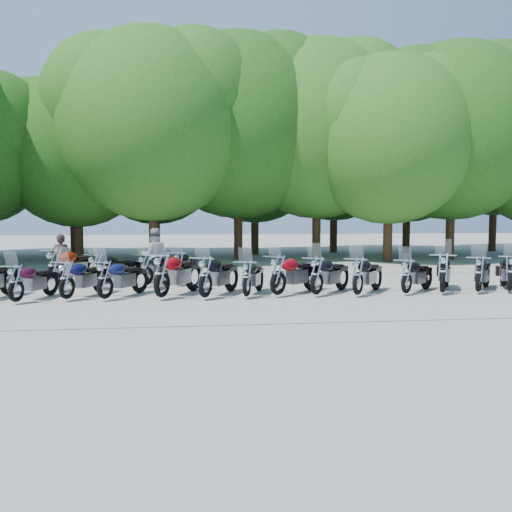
{
  "coord_description": "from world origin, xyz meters",
  "views": [
    {
      "loc": [
        -1.96,
        -14.23,
        2.37
      ],
      "look_at": [
        0.0,
        1.5,
        1.1
      ],
      "focal_mm": 38.0,
      "sensor_mm": 36.0,
      "label": 1
    }
  ],
  "objects": [
    {
      "name": "motorcycle_2",
      "position": [
        -5.21,
        0.66,
        0.62
      ],
      "size": [
        1.52,
        2.27,
        1.24
      ],
      "primitive_type": null,
      "rotation": [
        0.0,
        0.0,
        2.71
      ],
      "color": "black",
      "rests_on": "ground"
    },
    {
      "name": "tree_4",
      "position": [
        0.54,
        13.09,
        6.64
      ],
      "size": [
        9.13,
        9.13,
        11.2
      ],
      "color": "#3A2614",
      "rests_on": "ground"
    },
    {
      "name": "tree_12",
      "position": [
        1.8,
        16.47,
        5.72
      ],
      "size": [
        7.88,
        7.88,
        9.67
      ],
      "color": "#3A2614",
      "rests_on": "ground"
    },
    {
      "name": "motorcycle_9",
      "position": [
        2.75,
        0.39,
        0.63
      ],
      "size": [
        1.91,
        2.19,
        1.27
      ],
      "primitive_type": null,
      "rotation": [
        0.0,
        0.0,
        2.48
      ],
      "color": "black",
      "rests_on": "ground"
    },
    {
      "name": "motorcycle_17",
      "position": [
        -2.29,
        3.34,
        0.63
      ],
      "size": [
        1.43,
        2.34,
        1.27
      ],
      "primitive_type": null,
      "rotation": [
        0.0,
        0.0,
        2.78
      ],
      "color": "black",
      "rests_on": "ground"
    },
    {
      "name": "tree_2",
      "position": [
        -7.25,
        12.84,
        5.31
      ],
      "size": [
        7.31,
        7.31,
        8.97
      ],
      "color": "#3A2614",
      "rests_on": "ground"
    },
    {
      "name": "tree_15",
      "position": [
        16.61,
        17.02,
        7.03
      ],
      "size": [
        9.67,
        9.67,
        11.86
      ],
      "color": "#3A2614",
      "rests_on": "ground"
    },
    {
      "name": "rider_1",
      "position": [
        -3.12,
        4.24,
        0.93
      ],
      "size": [
        1.0,
        0.83,
        1.85
      ],
      "primitive_type": "imported",
      "rotation": [
        0.0,
        0.0,
        3.3
      ],
      "color": "gray",
      "rests_on": "ground"
    },
    {
      "name": "motorcycle_10",
      "position": [
        4.23,
        0.51,
        0.6
      ],
      "size": [
        1.95,
        1.94,
        1.19
      ],
      "primitive_type": null,
      "rotation": [
        0.0,
        0.0,
        2.35
      ],
      "color": "black",
      "rests_on": "ground"
    },
    {
      "name": "rider_0",
      "position": [
        -6.14,
        4.19,
        0.84
      ],
      "size": [
        0.62,
        0.42,
        1.68
      ],
      "primitive_type": "imported",
      "rotation": [
        0.0,
        0.0,
        3.11
      ],
      "color": "black",
      "rests_on": "ground"
    },
    {
      "name": "ground",
      "position": [
        0.0,
        0.0,
        0.0
      ],
      "size": [
        90.0,
        90.0,
        0.0
      ],
      "primitive_type": "plane",
      "color": "#A09C91",
      "rests_on": "ground"
    },
    {
      "name": "motorcycle_7",
      "position": [
        0.51,
        0.61,
        0.67
      ],
      "size": [
        2.21,
        2.18,
        1.35
      ],
      "primitive_type": null,
      "rotation": [
        0.0,
        0.0,
        2.34
      ],
      "color": "maroon",
      "rests_on": "ground"
    },
    {
      "name": "motorcycle_15",
      "position": [
        -4.83,
        3.08,
        0.63
      ],
      "size": [
        1.93,
        2.14,
        1.25
      ],
      "primitive_type": null,
      "rotation": [
        0.0,
        0.0,
        2.45
      ],
      "color": "black",
      "rests_on": "ground"
    },
    {
      "name": "tree_11",
      "position": [
        -3.76,
        16.43,
        5.49
      ],
      "size": [
        7.56,
        7.56,
        9.28
      ],
      "color": "#3A2614",
      "rests_on": "ground"
    },
    {
      "name": "tree_3",
      "position": [
        -3.57,
        11.24,
        6.32
      ],
      "size": [
        8.7,
        8.7,
        10.67
      ],
      "color": "#3A2614",
      "rests_on": "ground"
    },
    {
      "name": "tree_14",
      "position": [
        10.68,
        16.09,
        5.83
      ],
      "size": [
        8.02,
        8.02,
        9.84
      ],
      "color": "#3A2614",
      "rests_on": "ground"
    },
    {
      "name": "motorcycle_8",
      "position": [
        1.61,
        0.55,
        0.64
      ],
      "size": [
        2.03,
        2.17,
        1.29
      ],
      "primitive_type": null,
      "rotation": [
        0.0,
        0.0,
        2.42
      ],
      "color": "black",
      "rests_on": "ground"
    },
    {
      "name": "motorcycle_1",
      "position": [
        -6.42,
        0.35,
        0.58
      ],
      "size": [
        1.31,
        2.16,
        1.17
      ],
      "primitive_type": null,
      "rotation": [
        0.0,
        0.0,
        2.79
      ],
      "color": "#360720",
      "rests_on": "ground"
    },
    {
      "name": "motorcycle_13",
      "position": [
        7.4,
        0.53,
        0.64
      ],
      "size": [
        1.62,
        2.35,
        1.29
      ],
      "primitive_type": null,
      "rotation": [
        0.0,
        0.0,
        2.69
      ],
      "color": "black",
      "rests_on": "ground"
    },
    {
      "name": "tree_13",
      "position": [
        6.69,
        17.47,
        6.04
      ],
      "size": [
        8.31,
        8.31,
        10.2
      ],
      "color": "#3A2614",
      "rests_on": "ground"
    },
    {
      "name": "motorcycle_4",
      "position": [
        -2.69,
        0.54,
        0.72
      ],
      "size": [
        1.89,
        2.62,
        1.44
      ],
      "primitive_type": null,
      "rotation": [
        0.0,
        0.0,
        2.65
      ],
      "color": "#8D050B",
      "rests_on": "ground"
    },
    {
      "name": "tree_7",
      "position": [
        11.2,
        11.78,
        6.39
      ],
      "size": [
        8.79,
        8.79,
        10.79
      ],
      "color": "#3A2614",
      "rests_on": "ground"
    },
    {
      "name": "motorcycle_5",
      "position": [
        -1.52,
        0.42,
        0.68
      ],
      "size": [
        1.78,
        2.45,
        1.35
      ],
      "primitive_type": null,
      "rotation": [
        0.0,
        0.0,
        2.64
      ],
      "color": "black",
      "rests_on": "ground"
    },
    {
      "name": "motorcycle_3",
      "position": [
        -4.2,
        0.57,
        0.62
      ],
      "size": [
        1.68,
        2.23,
        1.24
      ],
      "primitive_type": null,
      "rotation": [
        0.0,
        0.0,
        2.61
      ],
      "color": "#0E143F",
      "rests_on": "ground"
    },
    {
      "name": "motorcycle_6",
      "position": [
        -0.38,
        0.49,
        0.6
      ],
      "size": [
        1.34,
        2.22,
        1.2
      ],
      "primitive_type": null,
      "rotation": [
        0.0,
        0.0,
        2.79
      ],
      "color": "black",
      "rests_on": "ground"
    },
    {
      "name": "motorcycle_16",
      "position": [
        -3.32,
        3.13,
        0.61
      ],
      "size": [
        1.92,
        2.06,
        1.22
      ],
      "primitive_type": null,
      "rotation": [
        0.0,
        0.0,
        2.42
      ],
      "color": "black",
      "rests_on": "ground"
    },
    {
      "name": "tree_6",
      "position": [
        7.55,
        10.82,
        5.81
      ],
      "size": [
        8.0,
        8.0,
        9.82
      ],
      "color": "#3A2614",
      "rests_on": "ground"
    },
    {
      "name": "motorcycle_12",
      "position": [
        6.44,
        0.53,
        0.63
      ],
      "size": [
        1.88,
        2.18,
        1.26
      ],
      "primitive_type": null,
      "rotation": [
        0.0,
        0.0,
        2.49
      ],
      "color": "black",
      "rests_on": "ground"
    },
    {
      "name": "tree_10",
      "position": [
        -8.29,
        16.97,
        5.66
      ],
      "size": [
        7.78,
        7.78,
        9.55
      ],
      "color": "#3A2614",
      "rests_on": "ground"
    },
    {
      "name": "tree_5",
      "position": [
        4.61,
        13.2,
        6.57
      ],
      "size": [
        9.04,
        9.04,
        11.1
      ],
      "color": "#3A2614",
      "rests_on": "ground"
    },
    {
      "name": "motorcycle_14",
      "position": [
        -6.12,
        3.29,
        0.71
      ],
      "size": [
        1.86,
        2.58,
        1.42
      ],
      "primitive_type": null,
      "rotation": [
        0.0,
        0.0,
        2.65
      ],
      "color": "#981705",
      "rests_on": "ground"
    },
    {
      "name": "motorcycle_11",
      "position": [
        5.3,
        0.48,
        0.68
      ],
      "size": [
        1.83,
        2.47,
        1.37
      ],
      "primitive_type": null,
      "rotation": [
        0.0,
        0.0,
        2.63
      ],
      "color": "black",
      "rests_on": "ground"
    }
  ]
}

